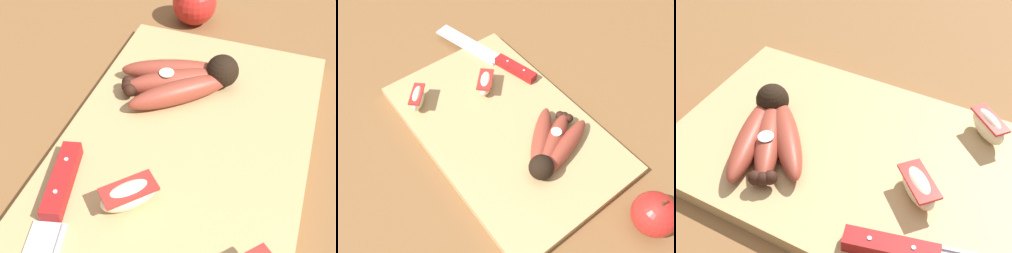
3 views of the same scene
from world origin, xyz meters
The scene contains 6 objects.
ground_plane centered at (0.00, 0.00, 0.00)m, with size 6.00×6.00×0.00m, color brown.
cutting_board centered at (-0.02, 0.00, 0.01)m, with size 0.47×0.30×0.02m, color tan.
banana_bunch centered at (0.08, 0.03, 0.04)m, with size 0.14×0.16×0.05m.
chefs_knife centered at (-0.17, 0.10, 0.03)m, with size 0.28×0.09×0.02m.
apple_wedge_near centered at (-0.12, 0.03, 0.04)m, with size 0.07×0.06×0.03m.
whole_apple centered at (0.28, 0.08, 0.04)m, with size 0.07×0.07×0.09m.
Camera 1 is at (-0.37, -0.10, 0.42)m, focal length 47.05 mm.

